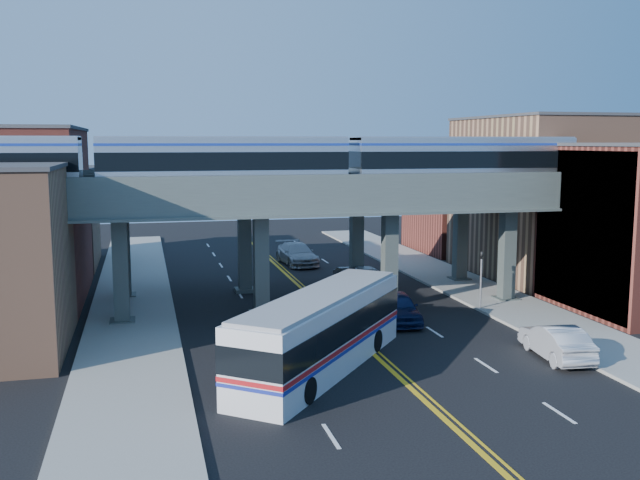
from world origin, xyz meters
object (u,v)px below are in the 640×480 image
at_px(car_lane_a, 398,307).
at_px(car_lane_d, 297,254).
at_px(transit_train, 224,162).
at_px(stop_sign, 355,301).
at_px(transit_bus, 321,332).
at_px(car_parked_curb, 556,341).
at_px(traffic_signal, 481,274).
at_px(car_lane_c, 366,279).
at_px(car_lane_b, 352,279).

xyz_separation_m(car_lane_a, car_lane_d, (-1.50, 20.41, 0.03)).
height_order(transit_train, car_lane_d, transit_train).
height_order(stop_sign, transit_bus, transit_bus).
bearing_deg(car_parked_curb, traffic_signal, -89.24).
xyz_separation_m(stop_sign, car_lane_d, (1.50, 21.95, -0.87)).
bearing_deg(car_lane_c, transit_bus, -121.26).
bearing_deg(car_lane_d, car_lane_c, -82.03).
xyz_separation_m(traffic_signal, car_lane_a, (-5.90, -1.46, -1.44)).
bearing_deg(traffic_signal, car_lane_a, -166.11).
bearing_deg(car_parked_curb, car_lane_b, -68.02).
bearing_deg(transit_bus, car_lane_b, 17.37).
xyz_separation_m(transit_train, car_parked_curb, (14.30, -11.79, -8.30)).
relative_size(traffic_signal, car_lane_d, 0.67).
bearing_deg(transit_train, car_lane_a, -20.27).
height_order(transit_train, stop_sign, transit_train).
bearing_deg(car_parked_curb, transit_train, -33.09).
xyz_separation_m(transit_train, stop_sign, (6.37, -5.00, -7.37)).
xyz_separation_m(transit_train, car_lane_b, (9.40, 5.81, -8.37)).
height_order(transit_train, car_parked_curb, transit_train).
xyz_separation_m(car_lane_c, car_lane_d, (-2.50, 11.42, 0.12)).
bearing_deg(car_lane_a, transit_bus, -124.94).
bearing_deg(transit_train, car_lane_b, 31.71).
distance_m(traffic_signal, car_lane_b, 9.89).
height_order(traffic_signal, car_lane_a, traffic_signal).
relative_size(stop_sign, car_lane_b, 0.58).
relative_size(car_lane_a, car_parked_curb, 1.01).
distance_m(traffic_signal, car_lane_a, 6.25).
distance_m(car_lane_a, car_parked_curb, 9.68).
bearing_deg(car_lane_a, car_lane_d, 100.46).
height_order(car_lane_a, car_parked_curb, car_lane_a).
distance_m(transit_train, car_lane_c, 14.42).
bearing_deg(car_lane_d, car_lane_b, -86.57).
distance_m(car_lane_a, car_lane_b, 9.27).
height_order(car_lane_a, car_lane_b, car_lane_a).
height_order(car_lane_a, car_lane_c, car_lane_a).
bearing_deg(transit_train, traffic_signal, -7.46).
bearing_deg(car_lane_d, car_parked_curb, -81.75).
relative_size(car_lane_a, car_lane_b, 1.11).
bearing_deg(transit_train, car_lane_d, 65.10).
distance_m(car_lane_c, car_parked_curb, 17.76).
bearing_deg(traffic_signal, car_parked_curb, -95.64).
bearing_deg(stop_sign, car_parked_curb, -40.54).
height_order(car_lane_b, car_lane_c, car_lane_c).
xyz_separation_m(car_lane_b, car_parked_curb, (4.91, -17.59, 0.07)).
relative_size(transit_train, car_lane_a, 8.61).
height_order(transit_train, transit_bus, transit_train).
relative_size(stop_sign, traffic_signal, 0.64).
bearing_deg(car_parked_curb, transit_bus, 0.75).
distance_m(transit_bus, car_lane_d, 28.06).
xyz_separation_m(car_lane_b, car_lane_c, (0.97, -0.27, 0.02)).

